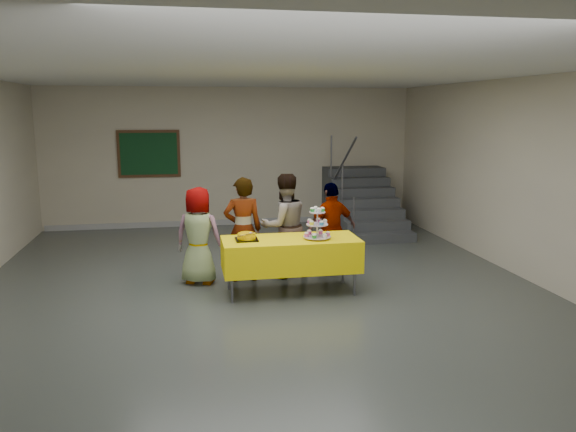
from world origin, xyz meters
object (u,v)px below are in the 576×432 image
schoolchild_d (332,229)px  noticeboard (149,154)px  schoolchild_c (284,226)px  schoolchild_a (199,236)px  bake_table (291,254)px  schoolchild_b (243,229)px  bear_cake (247,236)px  cupcake_stand (317,226)px  staircase (361,206)px

schoolchild_d → noticeboard: noticeboard is taller
schoolchild_c → schoolchild_a: bearing=-7.8°
bake_table → schoolchild_c: size_ratio=1.19×
bake_table → schoolchild_b: 0.93m
bear_cake → schoolchild_a: bearing=134.4°
bear_cake → noticeboard: bearing=107.6°
cupcake_stand → bear_cake: size_ratio=1.24×
staircase → noticeboard: noticeboard is taller
cupcake_stand → staircase: bearing=64.7°
bake_table → schoolchild_d: schoolchild_d is taller
staircase → bear_cake: bearing=-126.0°
staircase → noticeboard: size_ratio=1.85×
bear_cake → schoolchild_d: (1.39, 0.74, -0.11)m
schoolchild_a → schoolchild_c: (1.29, 0.11, 0.08)m
bake_table → schoolchild_d: bearing=44.3°
schoolchild_a → noticeboard: bearing=-57.0°
cupcake_stand → schoolchild_b: 1.22m
schoolchild_b → schoolchild_c: 0.64m
bake_table → schoolchild_a: (-1.24, 0.67, 0.16)m
staircase → cupcake_stand: bearing=-115.3°
cupcake_stand → schoolchild_d: bearing=62.8°
schoolchild_c → noticeboard: noticeboard is taller
noticeboard → schoolchild_d: bearing=-54.4°
bear_cake → schoolchild_a: schoolchild_a is taller
schoolchild_b → schoolchild_d: bearing=-178.0°
bake_table → noticeboard: bearing=113.7°
schoolchild_d → bear_cake: bearing=10.9°
staircase → schoolchild_b: bearing=-130.8°
bear_cake → noticeboard: noticeboard is taller
cupcake_stand → schoolchild_c: size_ratio=0.28×
schoolchild_d → schoolchild_c: bearing=-18.0°
schoolchild_a → noticeboard: size_ratio=1.10×
bear_cake → staircase: bearing=54.0°
bear_cake → schoolchild_d: 1.59m
schoolchild_c → staircase: bearing=-137.3°
cupcake_stand → schoolchild_b: size_ratio=0.29×
schoolchild_a → schoolchild_c: bearing=-154.3°
schoolchild_c → schoolchild_d: bearing=166.6°
cupcake_stand → staircase: (1.94, 4.10, -0.46)m
bear_cake → noticeboard: size_ratio=0.28×
bake_table → noticeboard: 5.42m
schoolchild_c → noticeboard: bearing=-74.5°
schoolchild_c → staircase: (2.25, 3.25, -0.30)m
bear_cake → schoolchild_a: size_ratio=0.25×
schoolchild_d → staircase: staircase is taller
bear_cake → schoolchild_c: size_ratio=0.23×
schoolchild_b → noticeboard: size_ratio=1.20×
staircase → noticeboard: (-4.44, 0.84, 1.11)m
bake_table → cupcake_stand: (0.36, -0.07, 0.39)m
cupcake_stand → bear_cake: (-0.96, 0.10, -0.12)m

